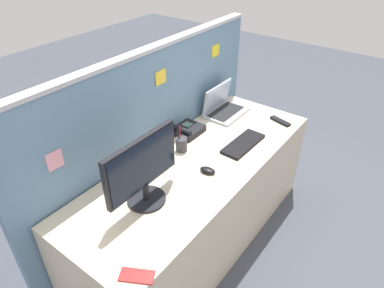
% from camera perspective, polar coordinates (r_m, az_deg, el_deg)
% --- Properties ---
extents(ground_plane, '(10.00, 10.00, 0.00)m').
position_cam_1_polar(ground_plane, '(2.72, 0.87, -15.02)').
color(ground_plane, '#424751').
extents(desk, '(1.94, 0.70, 0.71)m').
position_cam_1_polar(desk, '(2.47, 0.94, -9.59)').
color(desk, beige).
rests_on(desk, ground_plane).
extents(cubicle_divider, '(2.14, 0.08, 1.38)m').
position_cam_1_polar(cubicle_divider, '(2.45, -6.38, 0.00)').
color(cubicle_divider, '#6084A3').
rests_on(cubicle_divider, ground_plane).
extents(desktop_monitor, '(0.50, 0.22, 0.40)m').
position_cam_1_polar(desktop_monitor, '(1.84, -8.13, -4.01)').
color(desktop_monitor, black).
rests_on(desktop_monitor, desk).
extents(laptop, '(0.35, 0.24, 0.23)m').
position_cam_1_polar(laptop, '(2.78, 5.08, 6.18)').
color(laptop, '#B2B5BC').
rests_on(laptop, desk).
extents(desk_phone, '(0.21, 0.19, 0.08)m').
position_cam_1_polar(desk_phone, '(2.52, -0.85, 2.37)').
color(desk_phone, black).
rests_on(desk_phone, desk).
extents(keyboard_main, '(0.37, 0.15, 0.02)m').
position_cam_1_polar(keyboard_main, '(2.42, 8.40, 0.04)').
color(keyboard_main, black).
rests_on(keyboard_main, desk).
extents(computer_mouse_right_hand, '(0.07, 0.11, 0.03)m').
position_cam_1_polar(computer_mouse_right_hand, '(2.15, 2.57, -4.34)').
color(computer_mouse_right_hand, black).
rests_on(computer_mouse_right_hand, desk).
extents(pen_cup, '(0.08, 0.08, 0.18)m').
position_cam_1_polar(pen_cup, '(2.32, -1.74, -0.02)').
color(pen_cup, '#333338').
rests_on(pen_cup, desk).
extents(cell_phone_red_case, '(0.14, 0.17, 0.01)m').
position_cam_1_polar(cell_phone_red_case, '(1.66, -9.05, -20.61)').
color(cell_phone_red_case, '#B22323').
rests_on(cell_phone_red_case, desk).
extents(tv_remote, '(0.09, 0.18, 0.02)m').
position_cam_1_polar(tv_remote, '(2.74, 14.30, 3.67)').
color(tv_remote, black).
rests_on(tv_remote, desk).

